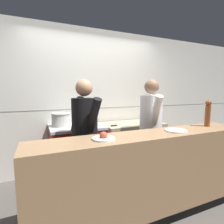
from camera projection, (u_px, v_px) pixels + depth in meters
ground_plane at (128, 207)px, 2.24m from camera, size 14.00×14.00×0.00m
wall_back_tiled at (95, 100)px, 3.32m from camera, size 8.00×0.06×2.60m
oven_range at (77, 153)px, 2.88m from camera, size 0.84×0.71×0.92m
prep_counter at (132, 146)px, 3.29m from camera, size 1.12×0.65×0.88m
pass_counter at (149, 176)px, 2.04m from camera, size 2.68×0.45×0.99m
stock_pot at (61, 119)px, 2.75m from camera, size 0.30×0.30×0.21m
sauce_pot at (90, 118)px, 2.87m from camera, size 0.27×0.27×0.21m
chefs_knife at (119, 125)px, 2.99m from camera, size 0.38×0.05×0.02m
plated_dish_main at (103, 137)px, 1.74m from camera, size 0.23×0.23×0.08m
plated_dish_appetiser at (176, 131)px, 2.09m from camera, size 0.26×0.26×0.02m
pepper_mill at (208, 113)px, 2.37m from camera, size 0.08×0.08×0.36m
chef_head_cook at (85, 135)px, 2.26m from camera, size 0.41×0.70×1.62m
chef_sous at (151, 128)px, 2.67m from camera, size 0.41×0.72×1.65m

